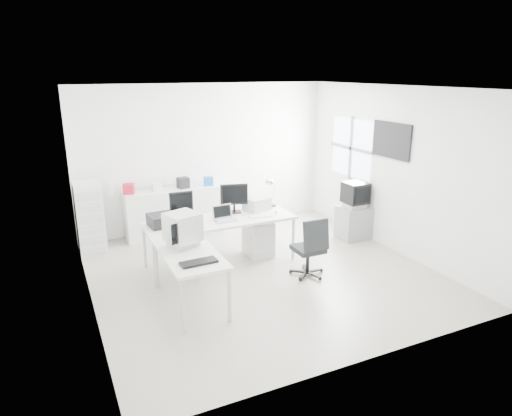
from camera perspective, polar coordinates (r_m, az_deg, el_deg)
name	(u,v)px	position (r m, az deg, el deg)	size (l,w,h in m)	color
floor	(261,273)	(7.19, 0.68, -8.07)	(5.00, 5.00, 0.01)	beige
ceiling	(262,87)	(6.52, 0.77, 14.83)	(5.00, 5.00, 0.01)	white
back_wall	(206,157)	(8.98, -6.28, 6.32)	(5.00, 0.02, 2.80)	white
left_wall	(82,206)	(6.10, -20.93, 0.19)	(0.02, 5.00, 2.80)	white
right_wall	(394,170)	(8.10, 16.90, 4.53)	(0.02, 5.00, 2.80)	white
window	(351,148)	(8.96, 11.82, 7.34)	(0.02, 1.20, 1.10)	white
wall_picture	(391,140)	(8.07, 16.57, 8.12)	(0.04, 0.90, 0.60)	black
main_desk	(221,241)	(7.41, -4.45, -4.19)	(2.40, 0.80, 0.75)	silver
side_desk	(190,278)	(6.20, -8.21, -8.69)	(0.70, 1.40, 0.75)	silver
drawer_pedestal	(258,238)	(7.73, 0.29, -3.81)	(0.40, 0.50, 0.60)	silver
inkjet_printer	(166,220)	(7.11, -11.24, -1.42)	(0.50, 0.39, 0.18)	black
lcd_monitor_small	(181,206)	(7.28, -9.31, 0.30)	(0.37, 0.21, 0.47)	black
lcd_monitor_large	(234,199)	(7.56, -2.75, 1.17)	(0.46, 0.18, 0.48)	black
laptop	(225,214)	(7.18, -3.88, -0.75)	(0.34, 0.35, 0.23)	#B7B7BA
white_keyboard	(261,216)	(7.39, 0.61, -1.04)	(0.38, 0.12, 0.02)	silver
white_mouse	(276,212)	(7.56, 2.49, -0.50)	(0.05, 0.05, 0.05)	silver
laser_printer	(257,204)	(7.72, 0.09, 0.54)	(0.38, 0.33, 0.22)	#B2B2B2
desk_lamp	(273,192)	(7.90, 2.14, 2.00)	(0.17, 0.17, 0.51)	silver
crt_monitor	(183,231)	(6.20, -9.13, -2.81)	(0.38, 0.38, 0.44)	#B7B7BA
black_keyboard	(199,262)	(5.69, -7.17, -6.75)	(0.46, 0.18, 0.03)	black
office_chair	(308,246)	(6.97, 6.54, -4.74)	(0.55, 0.55, 0.96)	#212426
tv_cabinet	(354,223)	(8.69, 12.09, -1.78)	(0.56, 0.46, 0.61)	gray
crt_tv	(355,195)	(8.54, 12.31, 1.60)	(0.50, 0.48, 0.45)	black
sideboard	(174,212)	(8.76, -10.19, -0.52)	(1.81, 0.45, 0.91)	silver
clutter_box_a	(129,189)	(8.46, -15.61, 2.33)	(0.19, 0.17, 0.19)	red
clutter_box_b	(157,187)	(8.55, -12.31, 2.62)	(0.16, 0.13, 0.16)	silver
clutter_box_c	(183,183)	(8.66, -9.10, 3.14)	(0.20, 0.18, 0.20)	black
clutter_box_d	(208,181)	(8.81, -5.97, 3.38)	(0.17, 0.15, 0.17)	#175DA6
clutter_bottle	(111,189)	(8.45, -17.66, 2.26)	(0.07, 0.07, 0.22)	silver
filing_cabinet	(90,218)	(8.24, -20.06, -1.18)	(0.43, 0.52, 1.24)	silver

